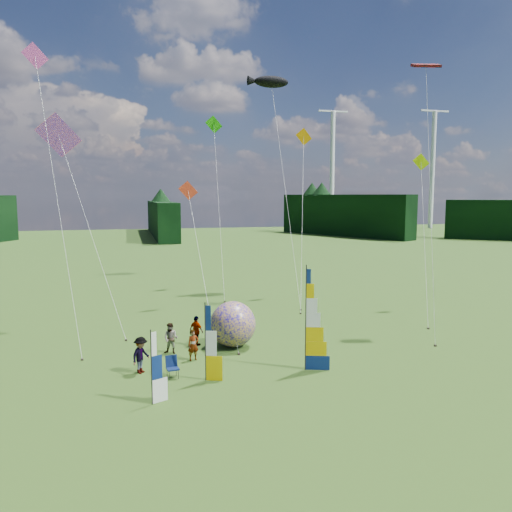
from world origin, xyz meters
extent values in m
plane|color=#314813|center=(0.00, 0.00, 0.00)|extent=(220.00, 220.00, 0.00)
sphere|color=#07008F|center=(-1.64, 6.77, 1.30)|extent=(3.41, 3.41, 2.60)
imported|color=#66594C|center=(-4.13, 4.96, 0.81)|extent=(0.66, 0.51, 1.63)
imported|color=#66594C|center=(-5.16, 6.35, 0.85)|extent=(0.92, 0.74, 1.69)
imported|color=#66594C|center=(-6.82, 3.72, 0.89)|extent=(1.06, 1.16, 1.79)
imported|color=#66594C|center=(-3.61, 7.48, 0.86)|extent=(0.94, 1.05, 1.72)
camera|label=1|loc=(-7.31, -20.23, 8.55)|focal=35.00mm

